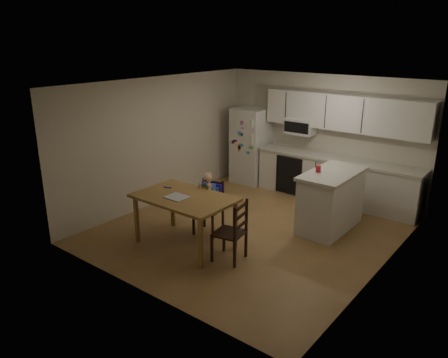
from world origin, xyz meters
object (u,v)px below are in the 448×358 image
at_px(kitchen_island, 331,200).
at_px(chair_side, 235,228).
at_px(refrigerator, 251,146).
at_px(dining_table, 185,203).
at_px(chair_booster, 209,196).
at_px(red_cup, 318,169).

distance_m(kitchen_island, chair_side, 2.07).
relative_size(refrigerator, dining_table, 1.09).
relative_size(refrigerator, kitchen_island, 1.22).
xyz_separation_m(kitchen_island, chair_booster, (-1.54, -1.43, 0.13)).
distance_m(red_cup, chair_side, 1.95).
relative_size(kitchen_island, chair_booster, 1.29).
relative_size(refrigerator, chair_booster, 1.57).
xyz_separation_m(dining_table, chair_booster, (-0.01, 0.61, -0.07)).
height_order(refrigerator, chair_side, refrigerator).
xyz_separation_m(refrigerator, red_cup, (2.37, -1.41, 0.24)).
relative_size(red_cup, chair_booster, 0.10).
bearing_deg(refrigerator, chair_booster, -68.91).
bearing_deg(dining_table, kitchen_island, 53.18).
distance_m(refrigerator, red_cup, 2.77).
relative_size(dining_table, chair_side, 1.64).
bearing_deg(red_cup, refrigerator, 149.29).
bearing_deg(dining_table, chair_booster, 90.80).
height_order(refrigerator, chair_booster, refrigerator).
height_order(refrigerator, red_cup, refrigerator).
height_order(kitchen_island, chair_booster, chair_booster).
relative_size(kitchen_island, dining_table, 0.90).
xyz_separation_m(red_cup, chair_booster, (-1.34, -1.28, -0.43)).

